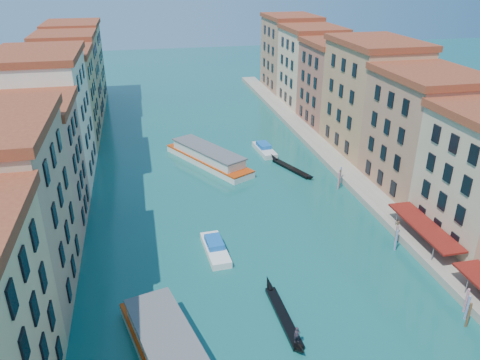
# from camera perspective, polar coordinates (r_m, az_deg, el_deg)

# --- Properties ---
(left_bank_palazzos) EXTENTS (12.80, 128.40, 21.00)m
(left_bank_palazzos) POSITION_cam_1_polar(r_m,az_deg,el_deg) (75.35, -23.07, 4.97)
(left_bank_palazzos) COLOR beige
(left_bank_palazzos) RESTS_ON ground
(right_bank_palazzos) EXTENTS (12.80, 128.40, 21.00)m
(right_bank_palazzos) POSITION_cam_1_polar(r_m,az_deg,el_deg) (84.82, 17.48, 7.94)
(right_bank_palazzos) COLOR #AC4836
(right_bank_palazzos) RESTS_ON ground
(quay) EXTENTS (4.00, 140.00, 1.00)m
(quay) POSITION_cam_1_polar(r_m,az_deg,el_deg) (84.34, 11.93, 1.77)
(quay) COLOR gray
(quay) RESTS_ON ground
(mooring_poles_right) EXTENTS (1.44, 54.24, 3.20)m
(mooring_poles_right) POSITION_cam_1_polar(r_m,az_deg,el_deg) (55.56, 24.24, -12.29)
(mooring_poles_right) COLOR brown
(mooring_poles_right) RESTS_ON ground
(vaporetto_far) EXTENTS (13.58, 19.94, 3.00)m
(vaporetto_far) POSITION_cam_1_polar(r_m,az_deg,el_deg) (84.14, -3.91, 2.85)
(vaporetto_far) COLOR white
(vaporetto_far) RESTS_ON ground
(gondola_fore) EXTENTS (1.38, 12.00, 2.39)m
(gondola_fore) POSITION_cam_1_polar(r_m,az_deg,el_deg) (49.61, 5.32, -16.10)
(gondola_fore) COLOR black
(gondola_fore) RESTS_ON ground
(gondola_far) EXTENTS (5.37, 11.80, 1.75)m
(gondola_far) POSITION_cam_1_polar(r_m,az_deg,el_deg) (82.47, 6.17, 1.54)
(gondola_far) COLOR black
(gondola_far) RESTS_ON ground
(motorboat_mid) EXTENTS (2.83, 7.72, 1.57)m
(motorboat_mid) POSITION_cam_1_polar(r_m,az_deg,el_deg) (59.01, -3.05, -8.27)
(motorboat_mid) COLOR white
(motorboat_mid) RESTS_ON ground
(motorboat_far) EXTENTS (3.08, 8.07, 1.64)m
(motorboat_far) POSITION_cam_1_polar(r_m,az_deg,el_deg) (89.67, 2.98, 3.81)
(motorboat_far) COLOR silver
(motorboat_far) RESTS_ON ground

